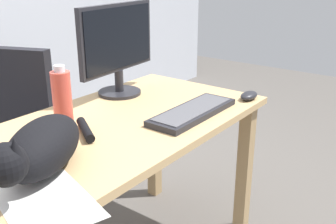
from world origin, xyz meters
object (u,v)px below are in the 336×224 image
object	(u,v)px
office_chair	(41,141)
monitor	(118,46)
cat	(40,147)
computer_mouse	(249,96)
water_bottle	(62,99)
keyboard	(193,112)

from	to	relation	value
office_chair	monitor	size ratio (longest dim) A/B	1.93
cat	computer_mouse	world-z (taller)	cat
water_bottle	office_chair	bearing A→B (deg)	64.59
monitor	keyboard	bearing A→B (deg)	-93.33
cat	computer_mouse	size ratio (longest dim) A/B	4.94
office_chair	keyboard	world-z (taller)	office_chair
monitor	water_bottle	xyz separation A→B (m)	(-0.42, -0.11, -0.12)
monitor	water_bottle	world-z (taller)	monitor
water_bottle	keyboard	bearing A→B (deg)	-38.62
keyboard	computer_mouse	xyz separation A→B (m)	(0.32, -0.09, 0.00)
monitor	office_chair	bearing A→B (deg)	108.56
computer_mouse	water_bottle	world-z (taller)	water_bottle
office_chair	cat	xyz separation A→B (m)	(-0.54, -0.79, 0.39)
water_bottle	monitor	bearing A→B (deg)	15.17
keyboard	computer_mouse	distance (m)	0.33
office_chair	computer_mouse	size ratio (longest dim) A/B	8.43
monitor	computer_mouse	world-z (taller)	monitor
computer_mouse	water_bottle	size ratio (longest dim) A/B	0.46
monitor	computer_mouse	bearing A→B (deg)	-60.76
water_bottle	computer_mouse	bearing A→B (deg)	-29.80
water_bottle	cat	bearing A→B (deg)	-139.42
office_chair	water_bottle	xyz separation A→B (m)	(-0.27, -0.57, 0.42)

